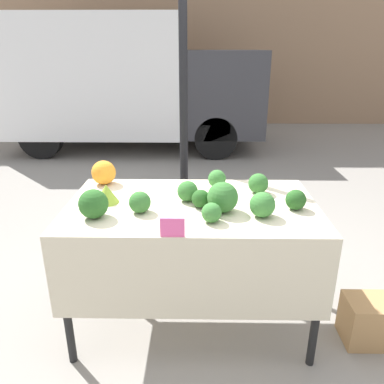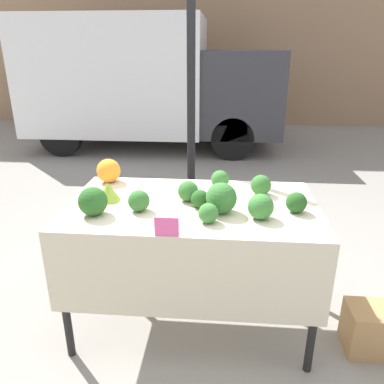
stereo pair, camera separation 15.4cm
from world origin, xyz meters
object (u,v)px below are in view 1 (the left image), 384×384
at_px(produce_crate, 381,321).
at_px(orange_cauliflower, 104,173).
at_px(parked_truck, 127,80).
at_px(price_sign, 172,228).

bearing_deg(produce_crate, orange_cauliflower, 163.67).
distance_m(parked_truck, price_sign, 5.79).
distance_m(orange_cauliflower, produce_crate, 2.18).
bearing_deg(price_sign, parked_truck, 102.25).
relative_size(parked_truck, produce_crate, 9.54).
bearing_deg(orange_cauliflower, price_sign, -55.89).
relative_size(price_sign, produce_crate, 0.27).
height_order(orange_cauliflower, produce_crate, orange_cauliflower).
bearing_deg(parked_truck, orange_cauliflower, -82.12).
height_order(price_sign, produce_crate, price_sign).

